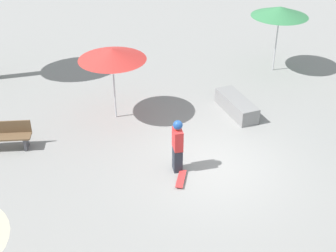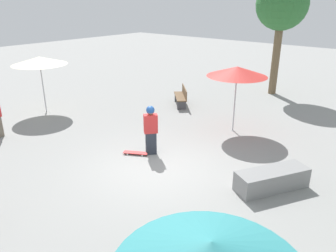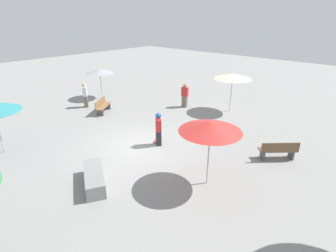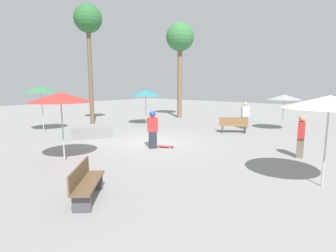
{
  "view_description": "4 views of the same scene",
  "coord_description": "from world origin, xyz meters",
  "px_view_note": "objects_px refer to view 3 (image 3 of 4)",
  "views": [
    {
      "loc": [
        -9.21,
        -5.91,
        7.93
      ],
      "look_at": [
        -0.63,
        1.1,
        1.21
      ],
      "focal_mm": 50.0,
      "sensor_mm": 36.0,
      "label": 1
    },
    {
      "loc": [
        5.79,
        -6.35,
        4.67
      ],
      "look_at": [
        -0.47,
        1.15,
        0.87
      ],
      "focal_mm": 35.0,
      "sensor_mm": 36.0,
      "label": 2
    },
    {
      "loc": [
        7.21,
        8.43,
        5.73
      ],
      "look_at": [
        -0.96,
        1.08,
        1.03
      ],
      "focal_mm": 28.0,
      "sensor_mm": 36.0,
      "label": 3
    },
    {
      "loc": [
        -8.45,
        8.51,
        2.68
      ],
      "look_at": [
        -1.29,
        0.26,
        0.97
      ],
      "focal_mm": 28.0,
      "sensor_mm": 36.0,
      "label": 4
    }
  ],
  "objects_px": {
    "shade_umbrella_red": "(210,127)",
    "bystander_far": "(85,95)",
    "bench_far": "(278,150)",
    "shade_umbrella_grey": "(100,71)",
    "bystander_watching": "(185,95)",
    "skateboard": "(158,139)",
    "bench_near": "(103,106)",
    "shade_umbrella_cream": "(233,76)",
    "concrete_ledge": "(94,178)",
    "skater_main": "(158,128)"
  },
  "relations": [
    {
      "from": "concrete_ledge",
      "to": "bench_far",
      "type": "distance_m",
      "value": 7.57
    },
    {
      "from": "skateboard",
      "to": "bystander_far",
      "type": "bearing_deg",
      "value": 57.31
    },
    {
      "from": "shade_umbrella_red",
      "to": "shade_umbrella_grey",
      "type": "xyz_separation_m",
      "value": [
        -3.72,
        -11.86,
        -0.29
      ]
    },
    {
      "from": "shade_umbrella_grey",
      "to": "skateboard",
      "type": "bearing_deg",
      "value": 73.66
    },
    {
      "from": "skater_main",
      "to": "shade_umbrella_grey",
      "type": "height_order",
      "value": "shade_umbrella_grey"
    },
    {
      "from": "bench_near",
      "to": "shade_umbrella_red",
      "type": "relative_size",
      "value": 0.64
    },
    {
      "from": "shade_umbrella_cream",
      "to": "bystander_watching",
      "type": "relative_size",
      "value": 1.53
    },
    {
      "from": "shade_umbrella_grey",
      "to": "bench_far",
      "type": "bearing_deg",
      "value": 88.82
    },
    {
      "from": "shade_umbrella_red",
      "to": "shade_umbrella_grey",
      "type": "bearing_deg",
      "value": -107.4
    },
    {
      "from": "skateboard",
      "to": "bench_far",
      "type": "relative_size",
      "value": 0.55
    },
    {
      "from": "skateboard",
      "to": "shade_umbrella_grey",
      "type": "height_order",
      "value": "shade_umbrella_grey"
    },
    {
      "from": "skateboard",
      "to": "concrete_ledge",
      "type": "height_order",
      "value": "concrete_ledge"
    },
    {
      "from": "bench_far",
      "to": "shade_umbrella_cream",
      "type": "bearing_deg",
      "value": 94.96
    },
    {
      "from": "concrete_ledge",
      "to": "bystander_watching",
      "type": "bearing_deg",
      "value": -161.38
    },
    {
      "from": "bench_near",
      "to": "shade_umbrella_red",
      "type": "distance_m",
      "value": 9.53
    },
    {
      "from": "bench_near",
      "to": "bench_far",
      "type": "distance_m",
      "value": 10.53
    },
    {
      "from": "shade_umbrella_cream",
      "to": "shade_umbrella_grey",
      "type": "relative_size",
      "value": 1.14
    },
    {
      "from": "bystander_far",
      "to": "bench_far",
      "type": "bearing_deg",
      "value": -135.48
    },
    {
      "from": "bench_far",
      "to": "shade_umbrella_cream",
      "type": "distance_m",
      "value": 6.37
    },
    {
      "from": "bystander_far",
      "to": "shade_umbrella_grey",
      "type": "bearing_deg",
      "value": -26.27
    },
    {
      "from": "bench_far",
      "to": "bystander_watching",
      "type": "relative_size",
      "value": 0.92
    },
    {
      "from": "bench_far",
      "to": "shade_umbrella_grey",
      "type": "distance_m",
      "value": 13.22
    },
    {
      "from": "concrete_ledge",
      "to": "bystander_watching",
      "type": "height_order",
      "value": "bystander_watching"
    },
    {
      "from": "shade_umbrella_cream",
      "to": "bystander_watching",
      "type": "xyz_separation_m",
      "value": [
        1.25,
        -2.68,
        -1.47
      ]
    },
    {
      "from": "shade_umbrella_cream",
      "to": "skateboard",
      "type": "bearing_deg",
      "value": -4.67
    },
    {
      "from": "bench_near",
      "to": "bystander_watching",
      "type": "xyz_separation_m",
      "value": [
        -4.31,
        3.14,
        0.36
      ]
    },
    {
      "from": "bench_near",
      "to": "shade_umbrella_cream",
      "type": "distance_m",
      "value": 8.26
    },
    {
      "from": "shade_umbrella_cream",
      "to": "shade_umbrella_red",
      "type": "relative_size",
      "value": 0.99
    },
    {
      "from": "skater_main",
      "to": "bystander_far",
      "type": "xyz_separation_m",
      "value": [
        -0.74,
        -7.42,
        -0.05
      ]
    },
    {
      "from": "shade_umbrella_red",
      "to": "shade_umbrella_grey",
      "type": "height_order",
      "value": "shade_umbrella_red"
    },
    {
      "from": "skateboard",
      "to": "shade_umbrella_cream",
      "type": "height_order",
      "value": "shade_umbrella_cream"
    },
    {
      "from": "shade_umbrella_red",
      "to": "bystander_far",
      "type": "relative_size",
      "value": 1.49
    },
    {
      "from": "skater_main",
      "to": "concrete_ledge",
      "type": "height_order",
      "value": "skater_main"
    },
    {
      "from": "skateboard",
      "to": "bystander_watching",
      "type": "height_order",
      "value": "bystander_watching"
    },
    {
      "from": "skateboard",
      "to": "bench_near",
      "type": "xyz_separation_m",
      "value": [
        -0.54,
        -5.32,
        0.37
      ]
    },
    {
      "from": "skateboard",
      "to": "shade_umbrella_cream",
      "type": "bearing_deg",
      "value": -33.99
    },
    {
      "from": "concrete_ledge",
      "to": "bystander_far",
      "type": "height_order",
      "value": "bystander_far"
    },
    {
      "from": "skateboard",
      "to": "concrete_ledge",
      "type": "relative_size",
      "value": 0.39
    },
    {
      "from": "bystander_watching",
      "to": "skater_main",
      "type": "bearing_deg",
      "value": 102.09
    },
    {
      "from": "concrete_ledge",
      "to": "bystander_far",
      "type": "relative_size",
      "value": 1.23
    },
    {
      "from": "skateboard",
      "to": "shade_umbrella_cream",
      "type": "relative_size",
      "value": 0.33
    },
    {
      "from": "skateboard",
      "to": "bystander_far",
      "type": "distance_m",
      "value": 7.09
    },
    {
      "from": "concrete_ledge",
      "to": "shade_umbrella_grey",
      "type": "bearing_deg",
      "value": -126.34
    },
    {
      "from": "skater_main",
      "to": "concrete_ledge",
      "type": "xyz_separation_m",
      "value": [
        3.86,
        0.47,
        -0.6
      ]
    },
    {
      "from": "bench_far",
      "to": "bystander_watching",
      "type": "xyz_separation_m",
      "value": [
        -2.76,
        -7.28,
        0.36
      ]
    },
    {
      "from": "bench_far",
      "to": "shade_umbrella_red",
      "type": "relative_size",
      "value": 0.6
    },
    {
      "from": "skateboard",
      "to": "bystander_far",
      "type": "height_order",
      "value": "bystander_far"
    },
    {
      "from": "skater_main",
      "to": "shade_umbrella_cream",
      "type": "bearing_deg",
      "value": -51.31
    },
    {
      "from": "concrete_ledge",
      "to": "shade_umbrella_red",
      "type": "bearing_deg",
      "value": 133.45
    },
    {
      "from": "shade_umbrella_cream",
      "to": "shade_umbrella_red",
      "type": "height_order",
      "value": "shade_umbrella_red"
    }
  ]
}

